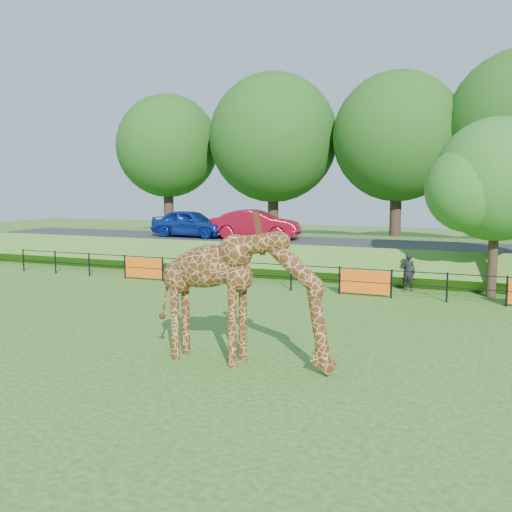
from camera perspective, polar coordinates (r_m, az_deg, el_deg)
The scene contains 10 objects.
ground at distance 15.98m, azimuth -5.82°, elevation -8.38°, with size 90.00×90.00×0.00m, color #285916.
giraffe at distance 13.46m, azimuth -1.31°, elevation -4.19°, with size 4.54×0.83×3.25m, color #512910, non-canonical shape.
perimeter_fence at distance 23.07m, azimuth 3.52°, elevation -2.14°, with size 28.07×0.10×1.10m, color black, non-canonical shape.
embankment at distance 30.19m, azimuth 8.08°, elevation 0.19°, with size 40.00×9.00×1.30m, color #285916.
road at distance 28.67m, azimuth 7.37°, elevation 1.26°, with size 40.00×5.00×0.12m, color #2E2E30.
car_blue at distance 31.46m, azimuth -6.57°, elevation 3.27°, with size 1.77×4.40×1.50m, color #1536AE.
car_red at distance 30.11m, azimuth -0.02°, elevation 3.17°, with size 1.61×4.63×1.52m, color #A80C22.
visitor at distance 23.81m, azimuth 14.97°, elevation -1.54°, with size 0.56×0.37×1.54m, color black.
tree_east at distance 23.21m, azimuth 23.15°, elevation 6.61°, with size 5.40×4.71×6.76m.
bg_tree_line at distance 36.10m, azimuth 13.82°, elevation 11.59°, with size 37.30×8.80×11.82m.
Camera 1 is at (7.26, -13.58, 4.27)m, focal length 40.00 mm.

